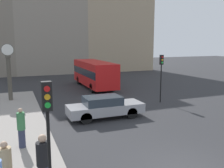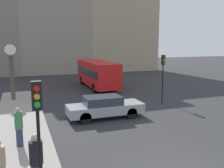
# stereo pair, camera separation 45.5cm
# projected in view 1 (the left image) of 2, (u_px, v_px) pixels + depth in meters

# --- Properties ---
(sidewalk_corner) EXTENTS (2.90, 19.52, 0.14)m
(sidewalk_corner) POSITION_uv_depth(u_px,v_px,m) (20.00, 125.00, 14.32)
(sidewalk_corner) COLOR gray
(sidewalk_corner) RESTS_ON ground_plane
(building_row) EXTENTS (32.75, 5.00, 18.47)m
(building_row) POSITION_uv_depth(u_px,v_px,m) (50.00, 15.00, 37.16)
(building_row) COLOR gray
(building_row) RESTS_ON ground_plane
(sedan_car) EXTENTS (4.80, 1.70, 1.40)m
(sedan_car) POSITION_uv_depth(u_px,v_px,m) (105.00, 107.00, 15.71)
(sedan_car) COLOR #9E9EA3
(sedan_car) RESTS_ON ground_plane
(bus_distant) EXTENTS (2.39, 8.23, 2.74)m
(bus_distant) POSITION_uv_depth(u_px,v_px,m) (94.00, 73.00, 26.18)
(bus_distant) COLOR red
(bus_distant) RESTS_ON ground_plane
(traffic_light_near) EXTENTS (0.26, 0.24, 3.64)m
(traffic_light_near) POSITION_uv_depth(u_px,v_px,m) (48.00, 121.00, 6.45)
(traffic_light_near) COLOR black
(traffic_light_near) RESTS_ON sidewalk_corner
(traffic_light_far) EXTENTS (0.26, 0.24, 3.77)m
(traffic_light_far) POSITION_uv_depth(u_px,v_px,m) (161.00, 69.00, 19.47)
(traffic_light_far) COLOR black
(traffic_light_far) RESTS_ON ground_plane
(street_clock) EXTENTS (0.94, 0.42, 4.49)m
(street_clock) POSITION_uv_depth(u_px,v_px,m) (9.00, 73.00, 19.75)
(street_clock) COLOR #4C473D
(street_clock) RESTS_ON sidewalk_corner
(pedestrian_black_jacket) EXTENTS (0.43, 0.43, 1.82)m
(pedestrian_black_jacket) POSITION_uv_depth(u_px,v_px,m) (43.00, 162.00, 7.82)
(pedestrian_black_jacket) COLOR #2D334C
(pedestrian_black_jacket) RESTS_ON sidewalk_corner
(pedestrian_tan_coat) EXTENTS (0.41, 0.41, 1.61)m
(pedestrian_tan_coat) POSITION_uv_depth(u_px,v_px,m) (5.00, 166.00, 7.79)
(pedestrian_tan_coat) COLOR #2D334C
(pedestrian_tan_coat) RESTS_ON sidewalk_corner
(pedestrian_green_hoodie) EXTENTS (0.35, 0.35, 1.79)m
(pedestrian_green_hoodie) POSITION_uv_depth(u_px,v_px,m) (21.00, 128.00, 10.95)
(pedestrian_green_hoodie) COLOR #2D334C
(pedestrian_green_hoodie) RESTS_ON sidewalk_corner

